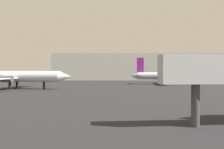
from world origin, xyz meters
The scene contains 3 objects.
airplane_on_taxiway centered at (-25.12, 52.17, 3.12)m, with size 27.64×20.58×8.97m.
airplane_distant centered at (16.81, 75.29, 2.77)m, with size 26.00×20.33×8.90m.
terminal_building centered at (8.21, 117.35, 6.22)m, with size 78.79×24.54×12.44m, color #B7B7B2.
Camera 1 is at (0.98, -9.85, 4.67)m, focal length 40.53 mm.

